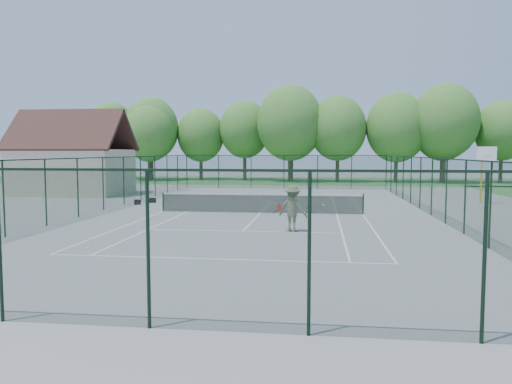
# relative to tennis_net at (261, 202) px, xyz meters

# --- Properties ---
(ground) EXTENTS (140.00, 140.00, 0.00)m
(ground) POSITION_rel_tennis_net_xyz_m (0.00, 0.00, -0.58)
(ground) COLOR gray
(ground) RESTS_ON ground
(grass_far) EXTENTS (80.00, 16.00, 0.01)m
(grass_far) POSITION_rel_tennis_net_xyz_m (0.00, 30.00, -0.57)
(grass_far) COLOR #3B7D38
(grass_far) RESTS_ON ground
(court_lines) EXTENTS (11.05, 23.85, 0.01)m
(court_lines) POSITION_rel_tennis_net_xyz_m (0.00, 0.00, -0.57)
(court_lines) COLOR white
(court_lines) RESTS_ON ground
(tennis_net) EXTENTS (11.08, 0.08, 1.10)m
(tennis_net) POSITION_rel_tennis_net_xyz_m (0.00, 0.00, 0.00)
(tennis_net) COLOR black
(tennis_net) RESTS_ON ground
(fence_enclosure) EXTENTS (18.05, 36.05, 3.02)m
(fence_enclosure) POSITION_rel_tennis_net_xyz_m (0.00, 0.00, 0.98)
(fence_enclosure) COLOR #1C3E23
(fence_enclosure) RESTS_ON ground
(utility_building) EXTENTS (8.60, 6.27, 6.63)m
(utility_building) POSITION_rel_tennis_net_xyz_m (-16.00, 10.00, 2.54)
(utility_building) COLOR beige
(utility_building) RESTS_ON ground
(tree_line_far) EXTENTS (39.40, 6.40, 9.70)m
(tree_line_far) POSITION_rel_tennis_net_xyz_m (0.00, 30.00, 5.42)
(tree_line_far) COLOR #3F2D1D
(tree_line_far) RESTS_ON ground
(basketball_goal) EXTENTS (1.20, 1.43, 3.65)m
(basketball_goal) POSITION_rel_tennis_net_xyz_m (13.62, 6.58, 1.99)
(basketball_goal) COLOR #F5B00E
(basketball_goal) RESTS_ON ground
(sports_bag_a) EXTENTS (0.42, 0.30, 0.31)m
(sports_bag_a) POSITION_rel_tennis_net_xyz_m (-8.19, 3.16, -0.42)
(sports_bag_a) COLOR black
(sports_bag_a) RESTS_ON ground
(sports_bag_b) EXTENTS (0.42, 0.28, 0.31)m
(sports_bag_b) POSITION_rel_tennis_net_xyz_m (-7.63, 4.43, -0.42)
(sports_bag_b) COLOR black
(sports_bag_b) RESTS_ON ground
(tennis_player) EXTENTS (2.17, 1.12, 1.95)m
(tennis_player) POSITION_rel_tennis_net_xyz_m (2.07, -6.23, 0.40)
(tennis_player) COLOR #5D6144
(tennis_player) RESTS_ON ground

